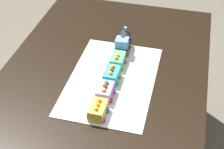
{
  "coord_description": "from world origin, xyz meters",
  "views": [
    {
      "loc": [
        1.25,
        0.35,
        1.79
      ],
      "look_at": [
        0.07,
        0.05,
        0.77
      ],
      "focal_mm": 53.99,
      "sensor_mm": 36.0,
      "label": 1
    }
  ],
  "objects": [
    {
      "name": "cake_car_flatbed_mint_green",
      "position": [
        -0.04,
        0.05,
        0.77
      ],
      "size": [
        0.1,
        0.08,
        0.07
      ],
      "color": "#59CC7A",
      "rests_on": "cake_board"
    },
    {
      "name": "cake_car_hopper_lavender",
      "position": [
        0.19,
        0.05,
        0.77
      ],
      "size": [
        0.1,
        0.08,
        0.07
      ],
      "color": "#AD84E0",
      "rests_on": "cake_board"
    },
    {
      "name": "cake_car_caboose_lemon",
      "position": [
        0.31,
        0.05,
        0.77
      ],
      "size": [
        0.1,
        0.08,
        0.07
      ],
      "color": "#F4E04C",
      "rests_on": "cake_board"
    },
    {
      "name": "cake_locomotive",
      "position": [
        -0.17,
        0.05,
        0.79
      ],
      "size": [
        0.14,
        0.08,
        0.12
      ],
      "color": "#232328",
      "rests_on": "cake_board"
    },
    {
      "name": "dining_table",
      "position": [
        0.0,
        0.0,
        0.63
      ],
      "size": [
        1.4,
        1.0,
        0.74
      ],
      "color": "black",
      "rests_on": "ground"
    },
    {
      "name": "cake_car_tanker_turquoise",
      "position": [
        0.07,
        0.05,
        0.77
      ],
      "size": [
        0.1,
        0.08,
        0.07
      ],
      "color": "#38B7C6",
      "rests_on": "cake_board"
    },
    {
      "name": "cake_board",
      "position": [
        0.07,
        0.05,
        0.74
      ],
      "size": [
        0.6,
        0.4,
        0.0
      ],
      "primitive_type": "cube",
      "color": "silver",
      "rests_on": "dining_table"
    }
  ]
}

